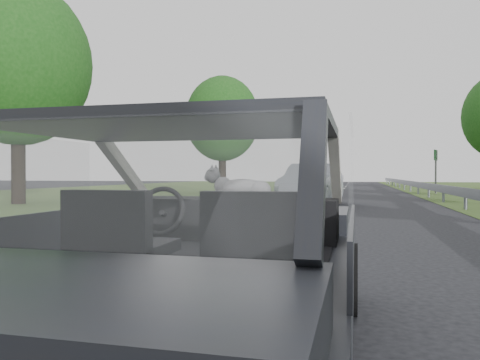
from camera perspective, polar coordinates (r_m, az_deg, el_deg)
The scene contains 10 objects.
subject_car at distance 2.87m, azimuth -4.87°, elevation -8.33°, with size 1.80×4.00×1.45m, color black.
dashboard at distance 3.45m, azimuth -1.50°, elevation -4.71°, with size 1.58×0.45×0.30m, color black.
driver_seat at distance 2.74m, azimuth -14.82°, elevation -5.50°, with size 0.50×0.72×0.42m, color black.
passenger_seat at distance 2.46m, azimuth 1.81°, elevation -6.19°, with size 0.50×0.72×0.42m, color black.
steering_wheel at distance 3.30m, azimuth -9.62°, elevation -3.75°, with size 0.36×0.36×0.04m, color black.
cat at distance 3.38m, azimuth 0.35°, elevation -0.90°, with size 0.55×0.17×0.25m, color #9F9F9F.
other_car at distance 17.87m, azimuth 8.80°, elevation -0.52°, with size 1.89×4.80×1.58m, color #A4AAB9.
highway_sign at distance 30.20m, azimuth 22.75°, elevation 0.93°, with size 0.10×1.05×2.62m, color #165725.
tree_5 at distance 20.40m, azimuth -25.44°, elevation 9.26°, with size 5.58×5.58×8.45m, color #154312, non-canonical shape.
tree_6 at distance 31.39m, azimuth -2.17°, elevation 5.44°, with size 4.95×4.95×7.50m, color #154312, non-canonical shape.
Camera 1 is at (0.91, -2.68, 1.18)m, focal length 35.00 mm.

